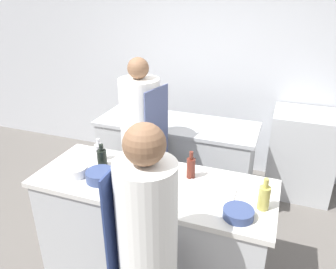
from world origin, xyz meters
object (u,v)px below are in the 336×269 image
Objects in this scene: bowl_mixing_large at (147,186)px; bottle_cooking_oil at (99,151)px; bottle_wine at (102,157)px; bowl_prep_small at (238,213)px; oven_range at (301,154)px; chef_at_stove at (141,146)px; bottle_vinegar at (191,167)px; bowl_wooden_salad at (75,171)px; bottle_olive_oil at (264,197)px; bowl_ceramic_blue at (100,176)px; chef_at_prep_near at (148,257)px.

bottle_cooking_oil is at bearing 153.08° from bowl_mixing_large.
bowl_prep_small is (1.18, -0.28, -0.05)m from bottle_wine.
oven_range is 1.93m from chef_at_stove.
bottle_cooking_oil is 0.98× the size of bowl_prep_small.
bowl_wooden_salad is (-0.87, -0.29, -0.05)m from bottle_vinegar.
bottle_vinegar is 0.75m from bottle_wine.
bowl_wooden_salad is at bearing -98.22° from bottle_cooking_oil.
bowl_mixing_large is (-0.82, -0.08, -0.05)m from bottle_olive_oil.
bottle_olive_oil is 1.05× the size of bowl_ceramic_blue.
bowl_wooden_salad is at bearing 179.70° from bowl_mixing_large.
chef_at_stove is at bearing 141.85° from bowl_prep_small.
bowl_mixing_large is at bearing -174.66° from bottle_olive_oil.
bowl_mixing_large is at bearing -0.30° from bowl_wooden_salad.
bowl_prep_small is at bearing -132.87° from bottle_olive_oil.
chef_at_prep_near is 0.65m from bowl_prep_small.
bottle_vinegar is at bearing 18.38° from bowl_wooden_salad.
oven_range is at bearing 138.95° from chef_at_stove.
bowl_wooden_salad is at bearing -132.71° from oven_range.
bottle_vinegar is at bearing -118.77° from oven_range.
oven_range is 2.40m from bottle_cooking_oil.
chef_at_stove is at bearing 22.73° from chef_at_prep_near.
bottle_olive_oil is at bearing 2.91° from bowl_wooden_salad.
bottle_vinegar reaches higher than bowl_ceramic_blue.
bowl_prep_small is 1.30m from bowl_wooden_salad.
bottle_wine reaches higher than bowl_ceramic_blue.
chef_at_stove reaches higher than bowl_ceramic_blue.
bottle_cooking_oil is 0.90× the size of bowl_ceramic_blue.
bottle_wine is at bearing -173.58° from bottle_vinegar.
bottle_olive_oil is at bearing -8.84° from bottle_cooking_oil.
bowl_ceramic_blue is (-1.07, 0.08, 0.01)m from bowl_prep_small.
bowl_ceramic_blue is at bearing -176.59° from bottle_olive_oil.
oven_range is at bearing 61.23° from bottle_vinegar.
bottle_olive_oil reaches higher than bottle_vinegar.
bottle_vinegar is 1.11× the size of bowl_prep_small.
bottle_wine is at bearing -133.88° from oven_range.
chef_at_prep_near is (-0.89, -2.44, 0.35)m from oven_range.
bottle_olive_oil is at bearing -99.66° from oven_range.
oven_range is 0.59× the size of chef_at_stove.
bottle_wine is (-0.74, -0.08, -0.01)m from bottle_vinegar.
bowl_ceramic_blue is at bearing -155.89° from bottle_vinegar.
oven_range is 5.11× the size of bottle_cooking_oil.
oven_range is 2.62m from chef_at_prep_near.
chef_at_prep_near is at bearing -133.48° from bottle_olive_oil.
bottle_cooking_oil is (-1.40, 0.22, -0.01)m from bottle_olive_oil.
chef_at_prep_near is 7.71× the size of bowl_ceramic_blue.
chef_at_stove reaches higher than bowl_wooden_salad.
bowl_ceramic_blue is at bearing 0.21° from bowl_wooden_salad.
bottle_vinegar reaches higher than bottle_cooking_oil.
bottle_wine is 1.21m from bowl_prep_small.
bowl_prep_small is at bearing -16.34° from bottle_cooking_oil.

